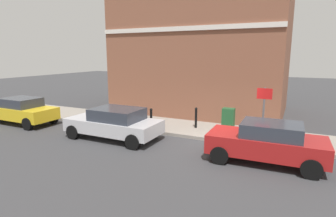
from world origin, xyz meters
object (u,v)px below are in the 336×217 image
(car_yellow, at_px, (20,110))
(street_sign, at_px, (264,107))
(utility_cabinet, at_px, (228,121))
(bollard_far_kerb, at_px, (151,118))
(car_red, at_px, (267,142))
(bollard_near_cabinet, at_px, (196,117))
(car_silver, at_px, (115,123))

(car_yellow, height_order, street_sign, street_sign)
(utility_cabinet, distance_m, street_sign, 2.09)
(car_yellow, xyz_separation_m, bollard_far_kerb, (1.61, -7.35, -0.04))
(car_red, relative_size, street_sign, 1.73)
(utility_cabinet, distance_m, bollard_far_kerb, 3.70)
(car_red, bearing_deg, bollard_near_cabinet, -39.33)
(bollard_near_cabinet, xyz_separation_m, bollard_far_kerb, (-1.16, 1.91, 0.00))
(utility_cabinet, xyz_separation_m, bollard_near_cabinet, (0.10, 1.64, 0.02))
(utility_cabinet, xyz_separation_m, street_sign, (-0.87, -1.63, 0.98))
(car_silver, relative_size, bollard_near_cabinet, 4.16)
(car_yellow, distance_m, bollard_far_kerb, 7.53)
(car_silver, distance_m, bollard_far_kerb, 1.93)
(car_silver, xyz_separation_m, street_sign, (1.86, -6.13, 0.92))
(car_yellow, relative_size, utility_cabinet, 3.80)
(car_yellow, distance_m, bollard_near_cabinet, 9.67)
(bollard_far_kerb, bearing_deg, car_yellow, 102.38)
(bollard_far_kerb, height_order, street_sign, street_sign)
(bollard_near_cabinet, distance_m, street_sign, 3.54)
(utility_cabinet, bearing_deg, bollard_near_cabinet, 86.50)
(car_red, bearing_deg, bollard_far_kerb, -18.21)
(car_silver, xyz_separation_m, utility_cabinet, (2.73, -4.50, -0.06))
(car_silver, relative_size, car_yellow, 0.99)
(car_yellow, bearing_deg, car_red, -179.71)
(car_silver, height_order, utility_cabinet, car_silver)
(bollard_near_cabinet, bearing_deg, car_yellow, 106.68)
(car_silver, relative_size, street_sign, 1.88)
(car_red, distance_m, bollard_far_kerb, 5.80)
(bollard_near_cabinet, bearing_deg, bollard_far_kerb, 121.31)
(utility_cabinet, height_order, bollard_near_cabinet, utility_cabinet)
(car_silver, bearing_deg, bollard_near_cabinet, -134.79)
(car_red, height_order, car_yellow, car_red)
(car_silver, bearing_deg, utility_cabinet, -148.20)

